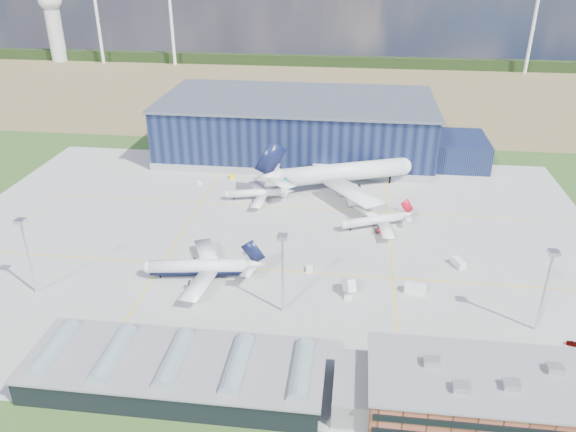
{
  "coord_description": "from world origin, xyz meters",
  "views": [
    {
      "loc": [
        26.75,
        -152.6,
        88.82
      ],
      "look_at": [
        6.64,
        7.99,
        9.61
      ],
      "focal_mm": 35.0,
      "sensor_mm": 36.0,
      "label": 1
    }
  ],
  "objects_px": {
    "car_a": "(574,344)",
    "car_b": "(253,351)",
    "gse_cart_a": "(310,269)",
    "gse_van_b": "(458,263)",
    "airliner_red": "(375,216)",
    "airliner_regional": "(256,189)",
    "gse_tug_c": "(232,176)",
    "ops_building": "(478,392)",
    "gse_tug_a": "(211,342)",
    "light_mast_west": "(26,245)",
    "airliner_widebody": "(343,163)",
    "hangar": "(303,129)",
    "gse_cart_b": "(199,183)",
    "light_mast_center": "(283,261)",
    "airstair": "(349,288)",
    "gse_van_a": "(415,289)",
    "light_mast_east": "(548,278)",
    "airliner_navy": "(198,260)"
  },
  "relations": [
    {
      "from": "airliner_regional",
      "to": "car_b",
      "type": "distance_m",
      "value": 89.33
    },
    {
      "from": "car_b",
      "to": "gse_van_b",
      "type": "bearing_deg",
      "value": -42.35
    },
    {
      "from": "airliner_widebody",
      "to": "gse_van_b",
      "type": "distance_m",
      "value": 67.75
    },
    {
      "from": "airliner_widebody",
      "to": "gse_cart_b",
      "type": "bearing_deg",
      "value": 160.73
    },
    {
      "from": "airstair",
      "to": "car_a",
      "type": "xyz_separation_m",
      "value": [
        55.39,
        -15.85,
        -1.18
      ]
    },
    {
      "from": "airliner_navy",
      "to": "gse_cart_a",
      "type": "distance_m",
      "value": 33.24
    },
    {
      "from": "hangar",
      "to": "light_mast_east",
      "type": "relative_size",
      "value": 6.3
    },
    {
      "from": "ops_building",
      "to": "light_mast_center",
      "type": "bearing_deg",
      "value": 146.31
    },
    {
      "from": "light_mast_west",
      "to": "airliner_widebody",
      "type": "height_order",
      "value": "light_mast_west"
    },
    {
      "from": "hangar",
      "to": "airstair",
      "type": "xyz_separation_m",
      "value": [
        24.38,
        -114.56,
        -9.84
      ]
    },
    {
      "from": "gse_cart_a",
      "to": "airliner_red",
      "type": "bearing_deg",
      "value": 55.64
    },
    {
      "from": "gse_van_b",
      "to": "gse_tug_c",
      "type": "bearing_deg",
      "value": 118.94
    },
    {
      "from": "car_a",
      "to": "car_b",
      "type": "xyz_separation_m",
      "value": [
        -77.46,
        -12.39,
        -0.05
      ]
    },
    {
      "from": "hangar",
      "to": "airstair",
      "type": "distance_m",
      "value": 117.54
    },
    {
      "from": "light_mast_east",
      "to": "airstair",
      "type": "distance_m",
      "value": 50.77
    },
    {
      "from": "light_mast_center",
      "to": "airliner_regional",
      "type": "distance_m",
      "value": 73.58
    },
    {
      "from": "light_mast_west",
      "to": "airliner_navy",
      "type": "height_order",
      "value": "light_mast_west"
    },
    {
      "from": "light_mast_west",
      "to": "gse_tug_a",
      "type": "height_order",
      "value": "light_mast_west"
    },
    {
      "from": "light_mast_center",
      "to": "airliner_widebody",
      "type": "height_order",
      "value": "light_mast_center"
    },
    {
      "from": "hangar",
      "to": "light_mast_west",
      "type": "relative_size",
      "value": 6.3
    },
    {
      "from": "hangar",
      "to": "gse_cart_a",
      "type": "xyz_separation_m",
      "value": [
        12.45,
        -103.56,
        -11.0
      ]
    },
    {
      "from": "airliner_regional",
      "to": "gse_van_a",
      "type": "relative_size",
      "value": 4.49
    },
    {
      "from": "light_mast_center",
      "to": "gse_cart_b",
      "type": "relative_size",
      "value": 8.25
    },
    {
      "from": "gse_van_b",
      "to": "gse_tug_c",
      "type": "height_order",
      "value": "gse_van_b"
    },
    {
      "from": "gse_cart_b",
      "to": "light_mast_east",
      "type": "bearing_deg",
      "value": -77.43
    },
    {
      "from": "gse_tug_c",
      "to": "gse_cart_b",
      "type": "relative_size",
      "value": 1.29
    },
    {
      "from": "hangar",
      "to": "light_mast_east",
      "type": "height_order",
      "value": "hangar"
    },
    {
      "from": "gse_van_a",
      "to": "gse_tug_c",
      "type": "bearing_deg",
      "value": 51.97
    },
    {
      "from": "gse_van_a",
      "to": "airliner_regional",
      "type": "bearing_deg",
      "value": 54.48
    },
    {
      "from": "hangar",
      "to": "car_b",
      "type": "bearing_deg",
      "value": -89.08
    },
    {
      "from": "airliner_red",
      "to": "car_b",
      "type": "xyz_separation_m",
      "value": [
        -29.65,
        -70.0,
        -4.0
      ]
    },
    {
      "from": "hangar",
      "to": "gse_tug_a",
      "type": "distance_m",
      "value": 141.49
    },
    {
      "from": "ops_building",
      "to": "car_a",
      "type": "height_order",
      "value": "ops_building"
    },
    {
      "from": "ops_building",
      "to": "gse_tug_c",
      "type": "xyz_separation_m",
      "value": [
        -78.31,
        120.34,
        -4.0
      ]
    },
    {
      "from": "gse_tug_c",
      "to": "car_a",
      "type": "height_order",
      "value": "gse_tug_c"
    },
    {
      "from": "airstair",
      "to": "car_b",
      "type": "height_order",
      "value": "airstair"
    },
    {
      "from": "airliner_navy",
      "to": "car_b",
      "type": "distance_m",
      "value": 38.49
    },
    {
      "from": "light_mast_west",
      "to": "car_a",
      "type": "bearing_deg",
      "value": -2.25
    },
    {
      "from": "light_mast_west",
      "to": "gse_tug_c",
      "type": "xyz_separation_m",
      "value": [
        36.69,
        90.34,
        -14.64
      ]
    },
    {
      "from": "airliner_regional",
      "to": "gse_van_b",
      "type": "distance_m",
      "value": 80.72
    },
    {
      "from": "gse_tug_c",
      "to": "car_a",
      "type": "relative_size",
      "value": 1.02
    },
    {
      "from": "gse_van_b",
      "to": "gse_tug_a",
      "type": "bearing_deg",
      "value": -170.19
    },
    {
      "from": "airliner_red",
      "to": "airliner_regional",
      "type": "xyz_separation_m",
      "value": [
        -44.54,
        18.0,
        -0.19
      ]
    },
    {
      "from": "ops_building",
      "to": "airstair",
      "type": "height_order",
      "value": "ops_building"
    },
    {
      "from": "light_mast_center",
      "to": "airliner_regional",
      "type": "bearing_deg",
      "value": 105.77
    },
    {
      "from": "gse_cart_a",
      "to": "gse_van_b",
      "type": "distance_m",
      "value": 45.43
    },
    {
      "from": "airliner_widebody",
      "to": "gse_cart_b",
      "type": "height_order",
      "value": "airliner_widebody"
    },
    {
      "from": "gse_cart_b",
      "to": "airliner_navy",
      "type": "bearing_deg",
      "value": -115.28
    },
    {
      "from": "hangar",
      "to": "airliner_regional",
      "type": "relative_size",
      "value": 5.42
    },
    {
      "from": "hangar",
      "to": "gse_cart_a",
      "type": "distance_m",
      "value": 104.88
    }
  ]
}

